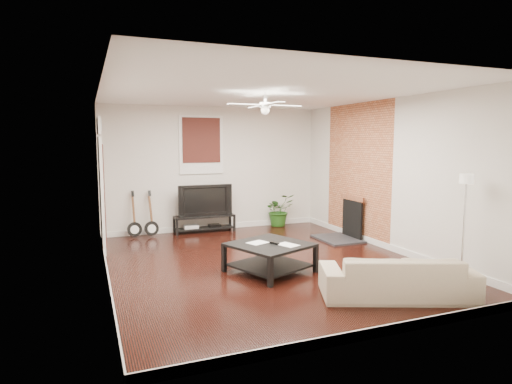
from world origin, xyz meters
The scene contains 14 objects.
room centered at (0.00, 0.00, 1.40)m, with size 5.01×6.01×2.81m.
brick_accent centered at (2.49, 1.00, 1.40)m, with size 0.02×2.20×2.80m, color #B05D38.
fireplace centered at (2.20, 1.00, 0.46)m, with size 0.80×1.10×0.92m, color black.
window_back centered at (-0.30, 2.97, 1.95)m, with size 1.00×0.06×1.30m, color black.
door_left centered at (-2.46, 1.90, 1.25)m, with size 0.08×1.00×2.50m, color white.
tv_stand centered at (-0.30, 2.78, 0.19)m, with size 1.35×0.36×0.38m, color black.
tv centered at (-0.30, 2.80, 0.73)m, with size 1.21×0.16×0.70m, color black.
coffee_table centered at (-0.12, -0.49, 0.23)m, with size 1.07×1.07×0.45m, color black.
sofa centered at (0.97, -2.11, 0.28)m, with size 1.93×0.75×0.56m, color tan.
floor_lamp centered at (2.20, -2.01, 0.79)m, with size 0.26×0.26×1.58m, color silver, non-canonical shape.
potted_plant centered at (1.55, 2.82, 0.39)m, with size 0.70×0.61×0.78m, color #225317.
guitar_left centered at (-1.83, 2.75, 0.50)m, with size 0.31×0.22×0.99m, color black, non-canonical shape.
guitar_right centered at (-1.48, 2.72, 0.50)m, with size 0.31×0.22×0.99m, color black, non-canonical shape.
ceiling_fan centered at (0.00, 0.00, 2.60)m, with size 1.24×1.24×0.32m, color white, non-canonical shape.
Camera 1 is at (-2.72, -6.47, 2.01)m, focal length 30.16 mm.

